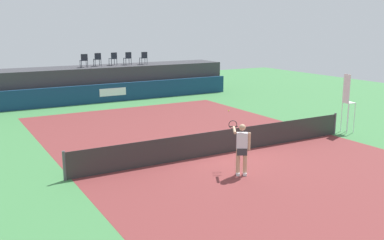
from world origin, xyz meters
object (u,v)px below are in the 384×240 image
(spectator_chair_far_left, at_px, (84,60))
(spectator_chair_left, at_px, (97,59))
(spectator_chair_center, at_px, (113,58))
(spectator_chair_far_right, at_px, (144,57))
(net_post_far, at_px, (335,124))
(umpire_chair, at_px, (347,99))
(net_post_near, at_px, (64,166))
(spectator_chair_right, at_px, (128,58))
(tennis_player, at_px, (242,148))
(tennis_ball, at_px, (229,111))

(spectator_chair_far_left, height_order, spectator_chair_left, same)
(spectator_chair_left, xyz_separation_m, spectator_chair_center, (1.13, -0.00, 0.00))
(spectator_chair_far_right, bearing_deg, spectator_chair_center, 167.91)
(spectator_chair_left, height_order, net_post_far, spectator_chair_left)
(spectator_chair_center, height_order, spectator_chair_far_right, same)
(umpire_chair, distance_m, net_post_far, 1.32)
(spectator_chair_far_left, height_order, net_post_near, spectator_chair_far_left)
(umpire_chair, bearing_deg, spectator_chair_center, 110.64)
(spectator_chair_far_left, height_order, spectator_chair_right, same)
(tennis_player, bearing_deg, spectator_chair_far_right, 76.69)
(spectator_chair_far_left, bearing_deg, spectator_chair_right, 7.22)
(umpire_chair, bearing_deg, tennis_ball, 105.16)
(tennis_ball, bearing_deg, spectator_chair_right, 109.04)
(net_post_far, bearing_deg, tennis_player, -161.19)
(spectator_chair_right, height_order, tennis_ball, spectator_chair_right)
(spectator_chair_center, height_order, net_post_near, spectator_chair_center)
(spectator_chair_right, distance_m, net_post_near, 17.61)
(spectator_chair_right, relative_size, umpire_chair, 0.32)
(spectator_chair_left, relative_size, net_post_far, 0.89)
(spectator_chair_far_left, xyz_separation_m, net_post_far, (7.27, -14.93, -2.19))
(spectator_chair_far_left, xyz_separation_m, spectator_chair_left, (1.08, 0.51, 0.00))
(tennis_ball, bearing_deg, net_post_far, -80.71)
(umpire_chair, bearing_deg, net_post_far, -178.83)
(spectator_chair_far_left, relative_size, spectator_chair_right, 1.00)
(spectator_chair_far_right, xyz_separation_m, tennis_player, (-4.11, -17.39, -1.73))
(spectator_chair_far_right, bearing_deg, tennis_ball, -77.16)
(spectator_chair_center, height_order, tennis_ball, spectator_chair_center)
(net_post_far, height_order, tennis_player, tennis_player)
(spectator_chair_far_left, distance_m, umpire_chair, 16.97)
(spectator_chair_far_left, bearing_deg, net_post_near, -108.95)
(spectator_chair_center, xyz_separation_m, spectator_chair_far_right, (2.10, -0.45, 0.00))
(spectator_chair_right, relative_size, tennis_ball, 13.06)
(net_post_far, bearing_deg, umpire_chair, 1.17)
(spectator_chair_far_left, bearing_deg, net_post_far, -64.02)
(net_post_near, height_order, net_post_far, same)
(tennis_player, distance_m, tennis_ball, 11.14)
(spectator_chair_center, distance_m, tennis_player, 18.04)
(spectator_chair_far_left, height_order, tennis_ball, spectator_chair_far_left)
(spectator_chair_center, xyz_separation_m, tennis_player, (-2.02, -17.84, -1.73))
(spectator_chair_right, bearing_deg, spectator_chair_left, 177.41)
(spectator_chair_left, bearing_deg, net_post_far, -68.14)
(tennis_ball, bearing_deg, net_post_near, -148.27)
(tennis_player, bearing_deg, net_post_far, 18.81)
(spectator_chair_far_right, distance_m, net_post_near, 17.84)
(umpire_chair, distance_m, tennis_player, 8.22)
(spectator_chair_left, bearing_deg, spectator_chair_far_left, -154.82)
(net_post_near, distance_m, tennis_player, 5.86)
(spectator_chair_far_left, relative_size, spectator_chair_far_right, 1.00)
(spectator_chair_right, bearing_deg, tennis_ball, -70.96)
(spectator_chair_right, bearing_deg, net_post_far, -75.28)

